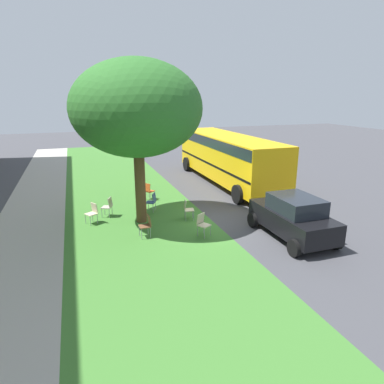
{
  "coord_description": "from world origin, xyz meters",
  "views": [
    {
      "loc": [
        -12.38,
        5.52,
        5.23
      ],
      "look_at": [
        1.65,
        0.6,
        0.92
      ],
      "focal_mm": 31.51,
      "sensor_mm": 36.0,
      "label": 1
    }
  ],
  "objects_px": {
    "parked_car": "(293,217)",
    "school_bus": "(227,154)",
    "chair_4": "(92,212)",
    "chair_0": "(203,223)",
    "chair_5": "(149,190)",
    "chair_3": "(108,205)",
    "chair_6": "(188,208)",
    "chair_1": "(152,201)",
    "chair_2": "(146,224)",
    "street_tree": "(137,109)"
  },
  "relations": [
    {
      "from": "street_tree",
      "to": "chair_6",
      "type": "distance_m",
      "value": 4.62
    },
    {
      "from": "chair_5",
      "to": "parked_car",
      "type": "distance_m",
      "value": 7.7
    },
    {
      "from": "chair_4",
      "to": "school_bus",
      "type": "xyz_separation_m",
      "value": [
        4.41,
        -8.24,
        1.24
      ]
    },
    {
      "from": "chair_1",
      "to": "chair_3",
      "type": "distance_m",
      "value": 1.99
    },
    {
      "from": "chair_5",
      "to": "school_bus",
      "type": "height_order",
      "value": "school_bus"
    },
    {
      "from": "street_tree",
      "to": "chair_5",
      "type": "xyz_separation_m",
      "value": [
        2.96,
        -0.96,
        -4.18
      ]
    },
    {
      "from": "school_bus",
      "to": "chair_2",
      "type": "bearing_deg",
      "value": 135.6
    },
    {
      "from": "chair_0",
      "to": "chair_5",
      "type": "height_order",
      "value": "same"
    },
    {
      "from": "chair_0",
      "to": "chair_5",
      "type": "relative_size",
      "value": 1.0
    },
    {
      "from": "chair_2",
      "to": "parked_car",
      "type": "distance_m",
      "value": 5.52
    },
    {
      "from": "chair_0",
      "to": "chair_1",
      "type": "height_order",
      "value": "same"
    },
    {
      "from": "chair_1",
      "to": "chair_3",
      "type": "bearing_deg",
      "value": 91.19
    },
    {
      "from": "street_tree",
      "to": "chair_1",
      "type": "height_order",
      "value": "street_tree"
    },
    {
      "from": "chair_1",
      "to": "chair_6",
      "type": "xyz_separation_m",
      "value": [
        -1.56,
        -1.21,
        0.0
      ]
    },
    {
      "from": "chair_2",
      "to": "chair_5",
      "type": "xyz_separation_m",
      "value": [
        4.64,
        -1.09,
        0.0
      ]
    },
    {
      "from": "street_tree",
      "to": "chair_6",
      "type": "height_order",
      "value": "street_tree"
    },
    {
      "from": "chair_3",
      "to": "school_bus",
      "type": "relative_size",
      "value": 0.08
    },
    {
      "from": "chair_1",
      "to": "chair_4",
      "type": "distance_m",
      "value": 2.78
    },
    {
      "from": "chair_3",
      "to": "chair_6",
      "type": "distance_m",
      "value": 3.54
    },
    {
      "from": "chair_1",
      "to": "chair_4",
      "type": "bearing_deg",
      "value": 103.84
    },
    {
      "from": "parked_car",
      "to": "school_bus",
      "type": "xyz_separation_m",
      "value": [
        8.42,
        -1.22,
        0.92
      ]
    },
    {
      "from": "chair_4",
      "to": "chair_6",
      "type": "distance_m",
      "value": 4.01
    },
    {
      "from": "chair_1",
      "to": "chair_5",
      "type": "distance_m",
      "value": 1.86
    },
    {
      "from": "chair_1",
      "to": "parked_car",
      "type": "xyz_separation_m",
      "value": [
        -4.68,
        -4.32,
        0.32
      ]
    },
    {
      "from": "street_tree",
      "to": "chair_0",
      "type": "distance_m",
      "value": 5.13
    },
    {
      "from": "chair_0",
      "to": "school_bus",
      "type": "xyz_separation_m",
      "value": [
        7.13,
        -4.35,
        1.24
      ]
    },
    {
      "from": "chair_5",
      "to": "chair_1",
      "type": "bearing_deg",
      "value": 172.72
    },
    {
      "from": "chair_6",
      "to": "chair_1",
      "type": "bearing_deg",
      "value": 37.77
    },
    {
      "from": "chair_2",
      "to": "chair_5",
      "type": "height_order",
      "value": "same"
    },
    {
      "from": "chair_2",
      "to": "chair_5",
      "type": "relative_size",
      "value": 1.0
    },
    {
      "from": "chair_5",
      "to": "school_bus",
      "type": "xyz_separation_m",
      "value": [
        1.9,
        -5.31,
        1.24
      ]
    },
    {
      "from": "chair_6",
      "to": "school_bus",
      "type": "xyz_separation_m",
      "value": [
        5.3,
        -4.34,
        1.24
      ]
    },
    {
      "from": "chair_4",
      "to": "chair_6",
      "type": "height_order",
      "value": "same"
    },
    {
      "from": "chair_0",
      "to": "chair_4",
      "type": "relative_size",
      "value": 1.0
    },
    {
      "from": "chair_1",
      "to": "school_bus",
      "type": "xyz_separation_m",
      "value": [
        3.74,
        -5.55,
        1.24
      ]
    },
    {
      "from": "chair_4",
      "to": "chair_5",
      "type": "xyz_separation_m",
      "value": [
        2.51,
        -2.93,
        0.0
      ]
    },
    {
      "from": "chair_4",
      "to": "school_bus",
      "type": "bearing_deg",
      "value": -61.87
    },
    {
      "from": "chair_6",
      "to": "street_tree",
      "type": "bearing_deg",
      "value": 77.02
    },
    {
      "from": "chair_4",
      "to": "school_bus",
      "type": "relative_size",
      "value": 0.08
    },
    {
      "from": "chair_6",
      "to": "school_bus",
      "type": "distance_m",
      "value": 6.96
    },
    {
      "from": "chair_0",
      "to": "chair_3",
      "type": "xyz_separation_m",
      "value": [
        3.35,
        3.19,
        0.0
      ]
    },
    {
      "from": "chair_2",
      "to": "chair_4",
      "type": "bearing_deg",
      "value": 40.96
    },
    {
      "from": "chair_6",
      "to": "school_bus",
      "type": "height_order",
      "value": "school_bus"
    },
    {
      "from": "parked_car",
      "to": "school_bus",
      "type": "bearing_deg",
      "value": -8.25
    },
    {
      "from": "chair_0",
      "to": "school_bus",
      "type": "distance_m",
      "value": 8.44
    },
    {
      "from": "street_tree",
      "to": "school_bus",
      "type": "relative_size",
      "value": 0.64
    },
    {
      "from": "chair_0",
      "to": "chair_6",
      "type": "relative_size",
      "value": 1.0
    },
    {
      "from": "chair_3",
      "to": "chair_4",
      "type": "distance_m",
      "value": 0.94
    },
    {
      "from": "parked_car",
      "to": "chair_6",
      "type": "bearing_deg",
      "value": 44.97
    },
    {
      "from": "street_tree",
      "to": "chair_3",
      "type": "height_order",
      "value": "street_tree"
    }
  ]
}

